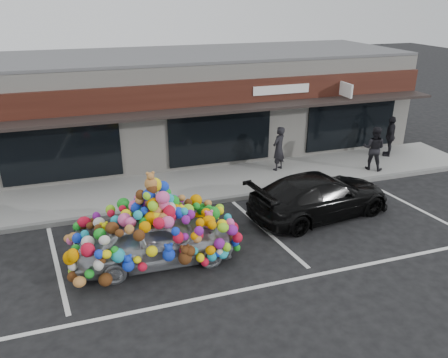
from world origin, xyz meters
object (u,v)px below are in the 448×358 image
object	(u,v)px
pedestrian_a	(279,149)
black_sedan	(320,195)
pedestrian_b	(374,148)
toy_car	(155,232)
pedestrian_c	(390,136)

from	to	relation	value
pedestrian_a	black_sedan	bearing A→B (deg)	52.87
black_sedan	pedestrian_b	bearing A→B (deg)	-63.95
pedestrian_b	toy_car	bearing A→B (deg)	64.48
black_sedan	pedestrian_c	size ratio (longest dim) A/B	2.76
pedestrian_b	pedestrian_a	bearing A→B (deg)	26.01
toy_car	pedestrian_c	bearing A→B (deg)	-65.06
pedestrian_b	pedestrian_c	xyz separation A→B (m)	(1.66, 1.17, -0.01)
toy_car	pedestrian_c	size ratio (longest dim) A/B	2.55
toy_car	pedestrian_a	world-z (taller)	toy_car
pedestrian_c	pedestrian_b	bearing A→B (deg)	-16.16
pedestrian_a	pedestrian_b	bearing A→B (deg)	129.41
pedestrian_b	pedestrian_c	size ratio (longest dim) A/B	1.01
pedestrian_a	pedestrian_c	bearing A→B (deg)	147.15
toy_car	black_sedan	size ratio (longest dim) A/B	0.92
toy_car	pedestrian_b	world-z (taller)	toy_car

